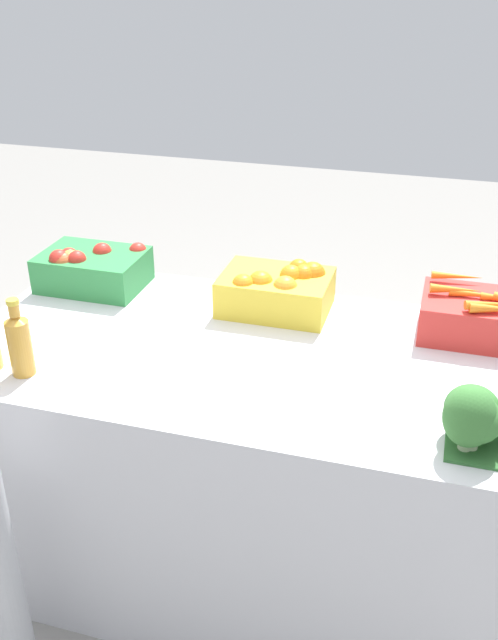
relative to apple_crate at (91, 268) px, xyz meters
The scene contains 7 objects.
ground_plane 1.16m from the apple_crate, 22.96° to the right, with size 10.00×10.00×0.00m, color gray.
market_table 0.87m from the apple_crate, 22.96° to the right, with size 1.73×0.89×0.85m, color silver.
apple_crate is the anchor object (origin of this frame).
orange_crate 0.67m from the apple_crate, ahead, with size 0.35×0.25×0.16m.
carrot_crate 1.31m from the apple_crate, ahead, with size 0.35×0.25×0.16m.
broccoli_pile 1.43m from the apple_crate, 23.14° to the right, with size 0.26×0.19×0.17m.
juice_bottle_amber 0.59m from the apple_crate, 81.75° to the right, with size 0.07×0.07×0.23m.
Camera 1 is at (0.51, -1.76, 1.91)m, focal length 40.00 mm.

